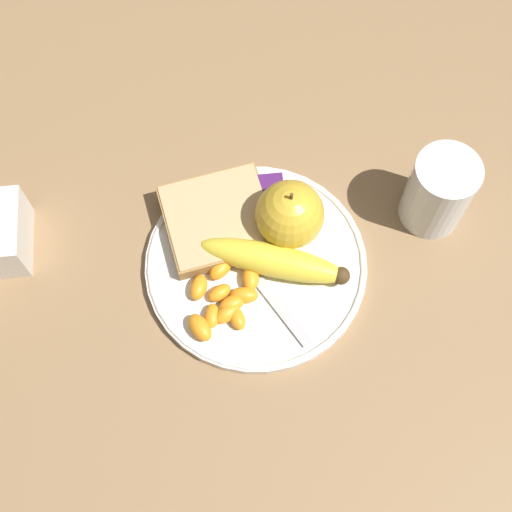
# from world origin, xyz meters

# --- Properties ---
(ground_plane) EXTENTS (3.00, 3.00, 0.00)m
(ground_plane) POSITION_xyz_m (0.00, 0.00, 0.00)
(ground_plane) COLOR olive
(plate) EXTENTS (0.25, 0.25, 0.01)m
(plate) POSITION_xyz_m (0.00, 0.00, 0.01)
(plate) COLOR silver
(plate) RESTS_ON ground_plane
(juice_glass) EXTENTS (0.07, 0.07, 0.10)m
(juice_glass) POSITION_xyz_m (-0.21, -0.05, 0.05)
(juice_glass) COLOR silver
(juice_glass) RESTS_ON ground_plane
(apple) EXTENTS (0.08, 0.08, 0.09)m
(apple) POSITION_xyz_m (-0.04, -0.04, 0.05)
(apple) COLOR gold
(apple) RESTS_ON plate
(banana) EXTENTS (0.17, 0.09, 0.04)m
(banana) POSITION_xyz_m (-0.02, 0.01, 0.03)
(banana) COLOR yellow
(banana) RESTS_ON plate
(bread_slice) EXTENTS (0.14, 0.13, 0.02)m
(bread_slice) POSITION_xyz_m (0.04, -0.05, 0.02)
(bread_slice) COLOR olive
(bread_slice) RESTS_ON plate
(fork) EXTENTS (0.10, 0.16, 0.00)m
(fork) POSITION_xyz_m (0.00, 0.01, 0.01)
(fork) COLOR #B2B2B7
(fork) RESTS_ON plate
(jam_packet) EXTENTS (0.05, 0.04, 0.02)m
(jam_packet) POSITION_xyz_m (-0.02, -0.08, 0.02)
(jam_packet) COLOR white
(jam_packet) RESTS_ON plate
(orange_segment_0) EXTENTS (0.02, 0.03, 0.02)m
(orange_segment_0) POSITION_xyz_m (0.03, 0.07, 0.02)
(orange_segment_0) COLOR orange
(orange_segment_0) RESTS_ON plate
(orange_segment_1) EXTENTS (0.04, 0.03, 0.02)m
(orange_segment_1) POSITION_xyz_m (0.04, 0.06, 0.02)
(orange_segment_1) COLOR orange
(orange_segment_1) RESTS_ON plate
(orange_segment_2) EXTENTS (0.02, 0.03, 0.02)m
(orange_segment_2) POSITION_xyz_m (0.05, 0.06, 0.02)
(orange_segment_2) COLOR orange
(orange_segment_2) RESTS_ON plate
(orange_segment_3) EXTENTS (0.03, 0.04, 0.02)m
(orange_segment_3) POSITION_xyz_m (0.07, 0.07, 0.02)
(orange_segment_3) COLOR orange
(orange_segment_3) RESTS_ON plate
(orange_segment_4) EXTENTS (0.02, 0.03, 0.02)m
(orange_segment_4) POSITION_xyz_m (0.01, 0.02, 0.02)
(orange_segment_4) COLOR orange
(orange_segment_4) RESTS_ON plate
(orange_segment_5) EXTENTS (0.04, 0.04, 0.02)m
(orange_segment_5) POSITION_xyz_m (0.04, 0.01, 0.02)
(orange_segment_5) COLOR orange
(orange_segment_5) RESTS_ON plate
(orange_segment_6) EXTENTS (0.03, 0.02, 0.02)m
(orange_segment_6) POSITION_xyz_m (0.02, 0.04, 0.02)
(orange_segment_6) COLOR orange
(orange_segment_6) RESTS_ON plate
(orange_segment_7) EXTENTS (0.03, 0.04, 0.02)m
(orange_segment_7) POSITION_xyz_m (0.07, 0.03, 0.02)
(orange_segment_7) COLOR orange
(orange_segment_7) RESTS_ON plate
(orange_segment_8) EXTENTS (0.03, 0.03, 0.02)m
(orange_segment_8) POSITION_xyz_m (0.03, 0.05, 0.02)
(orange_segment_8) COLOR orange
(orange_segment_8) RESTS_ON plate
(orange_segment_9) EXTENTS (0.03, 0.03, 0.02)m
(orange_segment_9) POSITION_xyz_m (0.04, 0.03, 0.02)
(orange_segment_9) COLOR orange
(orange_segment_9) RESTS_ON plate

